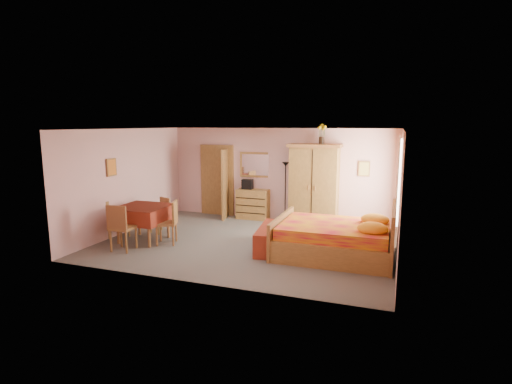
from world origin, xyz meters
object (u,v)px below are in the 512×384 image
at_px(sunflower_vase, 322,134).
at_px(chair_south, 123,227).
at_px(wall_mirror, 255,165).
at_px(chair_north, 160,216).
at_px(floor_lamp, 285,192).
at_px(bed, 334,230).
at_px(chair_east, 166,223).
at_px(bench, 272,238).
at_px(wardrobe, 314,185).
at_px(dining_table, 144,223).
at_px(chest_of_drawers, 253,204).
at_px(stereo, 247,184).
at_px(chair_west, 118,219).

bearing_deg(sunflower_vase, chair_south, -134.31).
relative_size(wall_mirror, chair_north, 1.06).
bearing_deg(floor_lamp, bed, -55.09).
height_order(sunflower_vase, chair_east, sunflower_vase).
bearing_deg(bench, chair_north, 173.47).
distance_m(chair_north, chair_east, 1.04).
bearing_deg(chair_east, wardrobe, -64.26).
height_order(wall_mirror, dining_table, wall_mirror).
bearing_deg(dining_table, chair_north, 93.61).
bearing_deg(chest_of_drawers, wardrobe, -2.67).
distance_m(sunflower_vase, chair_south, 5.49).
distance_m(bench, chair_north, 3.11).
distance_m(wardrobe, chair_south, 5.02).
distance_m(wall_mirror, sunflower_vase, 2.15).
bearing_deg(stereo, bed, -41.26).
height_order(chest_of_drawers, stereo, stereo).
bearing_deg(chair_west, wardrobe, 120.53).
bearing_deg(bed, wall_mirror, 134.74).
distance_m(bench, chair_east, 2.45).
height_order(chest_of_drawers, chair_west, chair_west).
bearing_deg(wall_mirror, chair_south, -116.26).
bearing_deg(chair_east, stereo, -36.02).
height_order(chest_of_drawers, dining_table, chest_of_drawers).
relative_size(wardrobe, bench, 1.45).
relative_size(bed, chair_east, 2.41).
distance_m(wall_mirror, bed, 3.97).
height_order(chair_west, chair_east, chair_east).
height_order(bed, bench, bed).
distance_m(chest_of_drawers, chair_south, 4.04).
relative_size(wall_mirror, chair_south, 0.90).
xyz_separation_m(wardrobe, bench, (-0.41, -2.48, -0.84)).
bearing_deg(chest_of_drawers, bench, -62.00).
relative_size(stereo, chair_east, 0.31).
distance_m(wall_mirror, wardrobe, 1.86).
bearing_deg(wardrobe, chair_south, -133.51).
relative_size(wall_mirror, floor_lamp, 0.55).
distance_m(wall_mirror, chair_west, 4.08).
distance_m(floor_lamp, bench, 2.64).
height_order(floor_lamp, dining_table, floor_lamp).
bearing_deg(bench, wardrobe, 80.67).
xyz_separation_m(floor_lamp, dining_table, (-2.62, -2.93, -0.42)).
distance_m(stereo, floor_lamp, 1.15).
distance_m(chair_north, chair_west, 0.99).
bearing_deg(sunflower_vase, chair_west, -146.20).
xyz_separation_m(bed, chair_south, (-4.36, -1.17, -0.04)).
bearing_deg(wardrobe, chair_east, -134.09).
distance_m(floor_lamp, chair_west, 4.45).
bearing_deg(wardrobe, chest_of_drawers, 177.71).
bearing_deg(stereo, floor_lamp, -1.27).
height_order(wardrobe, chair_south, wardrobe).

